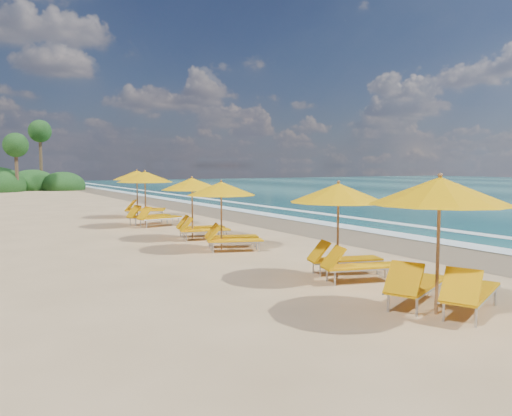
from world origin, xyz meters
TOP-DOWN VIEW (x-y plane):
  - ground at (0.00, 0.00)m, footprint 160.00×160.00m
  - wet_sand at (4.00, 0.00)m, footprint 4.00×160.00m
  - surf_foam at (6.70, 0.00)m, footprint 4.00×160.00m
  - station_0 at (-1.93, -10.09)m, footprint 3.50×3.47m
  - station_1 at (-1.57, -6.91)m, footprint 3.09×3.01m
  - station_2 at (-2.06, -1.53)m, footprint 3.02×2.98m
  - station_3 at (-1.84, 1.35)m, footprint 2.98×2.87m
  - station_4 at (-2.05, 6.27)m, footprint 3.14×3.00m
  - station_5 at (-1.10, 10.39)m, footprint 3.45×3.44m

SIDE VIEW (x-z plane):
  - ground at x=0.00m, z-range 0.00..0.00m
  - wet_sand at x=4.00m, z-range 0.00..0.01m
  - surf_foam at x=6.70m, z-range 0.02..0.03m
  - station_2 at x=-2.06m, z-range 0.14..2.49m
  - station_3 at x=-1.84m, z-range 0.15..2.56m
  - station_1 at x=-1.57m, z-range 0.15..2.60m
  - station_5 at x=-1.10m, z-range 0.16..2.78m
  - station_4 at x=-2.05m, z-range 0.16..2.78m
  - station_0 at x=-1.93m, z-range 0.16..2.84m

